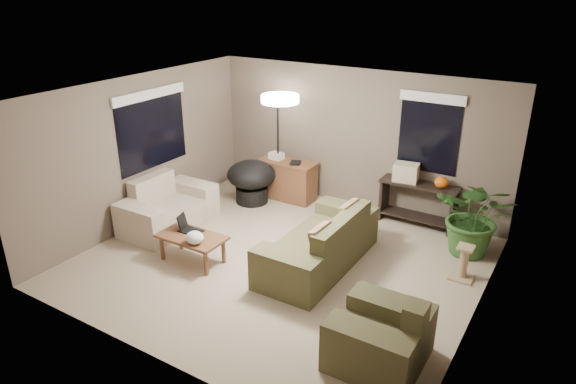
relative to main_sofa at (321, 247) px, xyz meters
The scene contains 20 objects.
room_shell 1.13m from the main_sofa, 157.28° to the right, with size 5.50×5.50×5.50m.
main_sofa is the anchor object (origin of this frame).
throw_pillows 0.44m from the main_sofa, ahead, with size 0.25×1.36×0.47m.
loveseat 2.83m from the main_sofa, behind, with size 0.90×1.60×0.85m.
armchair 2.11m from the main_sofa, 44.12° to the right, with size 0.95×1.00×0.85m.
coffee_table 1.90m from the main_sofa, 151.77° to the right, with size 1.00×0.55×0.42m.
laptop 2.01m from the main_sofa, 156.56° to the right, with size 0.39×0.24×0.24m.
plastic_bag 1.82m from the main_sofa, 144.55° to the right, with size 0.26×0.24×0.18m, color white.
desk 2.52m from the main_sofa, 132.77° to the left, with size 1.10×0.50×0.75m.
desk_papers 2.67m from the main_sofa, 135.43° to the left, with size 0.71×0.30×0.12m.
console_table 2.17m from the main_sofa, 69.81° to the left, with size 1.30×0.40×0.75m.
pumpkin 2.38m from the main_sofa, 61.65° to the left, with size 0.22×0.22×0.18m, color orange.
cardboard_box 2.18m from the main_sofa, 76.23° to the left, with size 0.40×0.30×0.30m, color beige.
papasan_chair 2.59m from the main_sofa, 148.28° to the left, with size 1.05×1.05×0.80m.
floor_lamp 2.95m from the main_sofa, 136.21° to the left, with size 0.32×0.32×1.91m.
ceiling_fixture 2.23m from the main_sofa, 157.28° to the right, with size 0.50×0.50×0.10m, color white.
houseplant 2.34m from the main_sofa, 39.83° to the left, with size 1.12×1.25×0.97m, color #2D5923.
cat_scratching_post 1.99m from the main_sofa, 21.09° to the left, with size 0.32×0.32×0.50m.
window_left 3.60m from the main_sofa, behind, with size 0.05×1.56×1.33m.
window_back 2.80m from the main_sofa, 71.51° to the left, with size 1.06×0.05×1.33m.
Camera 1 is at (3.57, -5.61, 3.90)m, focal length 32.00 mm.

